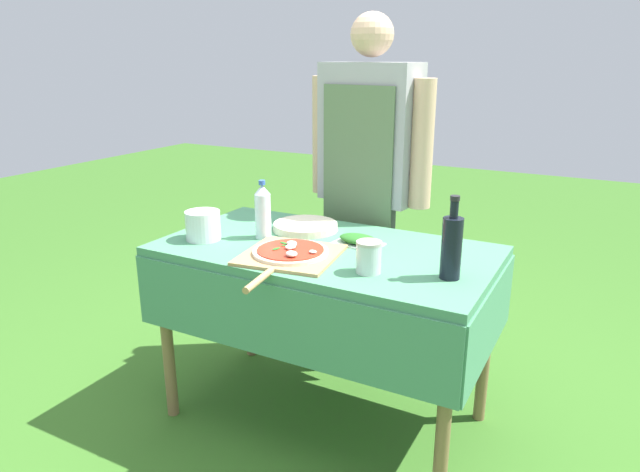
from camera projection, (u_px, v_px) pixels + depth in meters
ground_plane at (325, 415)px, 2.46m from camera, size 12.00×12.00×0.00m
prep_table at (325, 271)px, 2.26m from camera, size 1.31×0.73×0.77m
person_cook at (368, 169)px, 2.64m from camera, size 0.62×0.25×1.67m
pizza_on_peel at (290, 254)px, 2.11m from camera, size 0.39×0.56×0.06m
oil_bottle at (452, 246)px, 1.88m from camera, size 0.07×0.07×0.28m
water_bottle at (263, 211)px, 2.31m from camera, size 0.07×0.07×0.24m
herb_container at (358, 240)px, 2.25m from camera, size 0.20×0.14×0.04m
mixing_tub at (203, 225)px, 2.30m from camera, size 0.14×0.14×0.12m
plate_stack at (305, 227)px, 2.44m from camera, size 0.28×0.28×0.03m
sauce_jar at (369, 259)px, 1.95m from camera, size 0.09×0.09×0.11m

